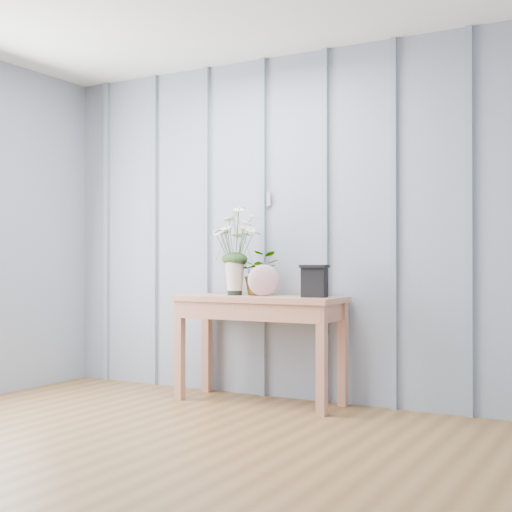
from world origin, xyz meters
The scene contains 7 objects.
ground centered at (0.00, 0.00, 0.00)m, with size 4.50×4.50×0.00m, color brown.
room_shell centered at (0.00, 0.92, 1.99)m, with size 4.00×4.50×2.50m.
sideboard centered at (-0.15, 1.99, 0.64)m, with size 1.20×0.45×0.75m.
daisy_vase centered at (-0.36, 2.01, 1.17)m, with size 0.47×0.36×0.67m.
spider_plant centered at (-0.21, 2.11, 0.91)m, with size 0.29×0.25×0.32m, color #1E3B19.
felt_disc_vessel centered at (-0.10, 1.97, 0.86)m, with size 0.22×0.06×0.22m, color #985375.
carved_box centered at (0.28, 1.99, 0.86)m, with size 0.20×0.16×0.22m.
Camera 1 is at (2.25, -2.40, 0.99)m, focal length 50.00 mm.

